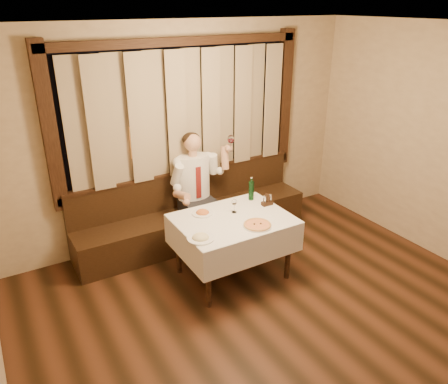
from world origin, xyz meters
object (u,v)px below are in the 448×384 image
pizza (257,225)px  seated_man (197,182)px  banquette (193,218)px  cruet_caddy (267,201)px  pasta_cream (201,236)px  dining_table (233,226)px  pasta_red (202,211)px  green_bottle (251,190)px

pizza → seated_man: bearing=94.9°
banquette → cruet_caddy: 1.18m
banquette → pasta_cream: (-0.53, -1.26, 0.48)m
dining_table → pasta_red: 0.39m
pasta_red → green_bottle: bearing=3.8°
banquette → green_bottle: (0.45, -0.71, 0.57)m
pasta_red → pizza: bearing=-56.3°
pizza → seated_man: (-0.11, 1.23, 0.08)m
pasta_cream → seated_man: 1.29m
green_bottle → seated_man: bearing=124.7°
cruet_caddy → seated_man: (-0.51, 0.84, 0.05)m
pizza → green_bottle: green_bottle is taller
pasta_cream → pizza: bearing=-5.2°
banquette → pizza: size_ratio=10.11×
dining_table → pasta_red: pasta_red is taller
pizza → green_bottle: size_ratio=1.08×
pasta_red → cruet_caddy: 0.80m
pasta_red → green_bottle: size_ratio=0.83×
dining_table → pasta_cream: bearing=-156.2°
dining_table → pasta_red: size_ratio=5.22×
banquette → pasta_cream: 1.45m
pizza → green_bottle: (0.32, 0.61, 0.11)m
dining_table → pasta_red: (-0.24, 0.27, 0.14)m
banquette → green_bottle: green_bottle is taller
banquette → green_bottle: bearing=-57.5°
banquette → cruet_caddy: bearing=-60.4°
pizza → pasta_cream: 0.66m
green_bottle → seated_man: size_ratio=0.20×
seated_man → dining_table: bearing=-91.5°
banquette → pasta_cream: banquette is taller
pasta_cream → cruet_caddy: (1.06, 0.32, 0.01)m
pasta_cream → dining_table: bearing=23.8°
pasta_cream → cruet_caddy: size_ratio=1.96×
green_bottle → seated_man: seated_man is taller
dining_table → pizza: size_ratio=4.01×
pasta_red → seated_man: (0.27, 0.66, 0.06)m
pasta_cream → seated_man: (0.55, 1.17, 0.06)m
dining_table → cruet_caddy: 0.56m
pasta_red → pasta_cream: pasta_cream is taller
pasta_red → green_bottle: 0.70m
pasta_red → green_bottle: green_bottle is taller
pizza → pasta_red: pasta_red is taller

